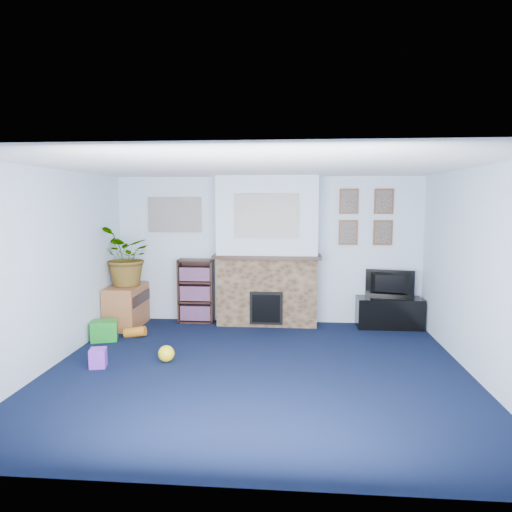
# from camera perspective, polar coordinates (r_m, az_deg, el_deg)

# --- Properties ---
(floor) EXTENTS (5.00, 4.50, 0.01)m
(floor) POSITION_cam_1_polar(r_m,az_deg,el_deg) (5.61, 0.12, -14.09)
(floor) COLOR black
(floor) RESTS_ON ground
(ceiling) EXTENTS (5.00, 4.50, 0.01)m
(ceiling) POSITION_cam_1_polar(r_m,az_deg,el_deg) (5.25, 0.12, 11.16)
(ceiling) COLOR white
(ceiling) RESTS_ON wall_back
(wall_back) EXTENTS (5.00, 0.04, 2.40)m
(wall_back) POSITION_cam_1_polar(r_m,az_deg,el_deg) (7.52, 1.49, 0.74)
(wall_back) COLOR silver
(wall_back) RESTS_ON ground
(wall_front) EXTENTS (5.00, 0.04, 2.40)m
(wall_front) POSITION_cam_1_polar(r_m,az_deg,el_deg) (3.11, -3.23, -8.27)
(wall_front) COLOR silver
(wall_front) RESTS_ON ground
(wall_left) EXTENTS (0.04, 4.50, 2.40)m
(wall_left) POSITION_cam_1_polar(r_m,az_deg,el_deg) (6.03, -24.28, -1.42)
(wall_left) COLOR silver
(wall_left) RESTS_ON ground
(wall_right) EXTENTS (0.04, 4.50, 2.40)m
(wall_right) POSITION_cam_1_polar(r_m,az_deg,el_deg) (5.68, 26.18, -2.02)
(wall_right) COLOR silver
(wall_right) RESTS_ON ground
(chimney_breast) EXTENTS (1.72, 0.50, 2.40)m
(chimney_breast) POSITION_cam_1_polar(r_m,az_deg,el_deg) (7.32, 1.40, 0.44)
(chimney_breast) COLOR brown
(chimney_breast) RESTS_ON ground
(collage_main) EXTENTS (1.00, 0.03, 0.68)m
(collage_main) POSITION_cam_1_polar(r_m,az_deg,el_deg) (7.07, 1.31, 5.05)
(collage_main) COLOR gray
(collage_main) RESTS_ON chimney_breast
(collage_left) EXTENTS (0.90, 0.03, 0.58)m
(collage_left) POSITION_cam_1_polar(r_m,az_deg,el_deg) (7.71, -10.13, 5.11)
(collage_left) COLOR gray
(collage_left) RESTS_ON wall_back
(portrait_tl) EXTENTS (0.30, 0.03, 0.40)m
(portrait_tl) POSITION_cam_1_polar(r_m,az_deg,el_deg) (7.50, 11.53, 6.71)
(portrait_tl) COLOR brown
(portrait_tl) RESTS_ON wall_back
(portrait_tr) EXTENTS (0.30, 0.03, 0.40)m
(portrait_tr) POSITION_cam_1_polar(r_m,az_deg,el_deg) (7.58, 15.69, 6.59)
(portrait_tr) COLOR brown
(portrait_tr) RESTS_ON wall_back
(portrait_bl) EXTENTS (0.30, 0.03, 0.40)m
(portrait_bl) POSITION_cam_1_polar(r_m,az_deg,el_deg) (7.52, 11.44, 2.89)
(portrait_bl) COLOR brown
(portrait_bl) RESTS_ON wall_back
(portrait_br) EXTENTS (0.30, 0.03, 0.40)m
(portrait_br) POSITION_cam_1_polar(r_m,az_deg,el_deg) (7.60, 15.57, 2.82)
(portrait_br) COLOR brown
(portrait_br) RESTS_ON wall_back
(tv_stand) EXTENTS (1.01, 0.43, 0.48)m
(tv_stand) POSITION_cam_1_polar(r_m,az_deg,el_deg) (7.62, 16.28, -6.91)
(tv_stand) COLOR black
(tv_stand) RESTS_ON ground
(television) EXTENTS (0.76, 0.25, 0.44)m
(television) POSITION_cam_1_polar(r_m,az_deg,el_deg) (7.54, 16.37, -3.38)
(television) COLOR black
(television) RESTS_ON tv_stand
(bookshelf) EXTENTS (0.58, 0.28, 1.05)m
(bookshelf) POSITION_cam_1_polar(r_m,az_deg,el_deg) (7.65, -7.46, -4.51)
(bookshelf) COLOR black
(bookshelf) RESTS_ON ground
(sideboard) EXTENTS (0.48, 0.86, 0.67)m
(sideboard) POSITION_cam_1_polar(r_m,az_deg,el_deg) (7.64, -15.87, -5.89)
(sideboard) COLOR #975730
(sideboard) RESTS_ON ground
(potted_plant) EXTENTS (0.99, 1.06, 0.95)m
(potted_plant) POSITION_cam_1_polar(r_m,az_deg,el_deg) (7.44, -15.84, -0.03)
(potted_plant) COLOR #26661E
(potted_plant) RESTS_ON sideboard
(mantel_clock) EXTENTS (0.11, 0.07, 0.15)m
(mantel_clock) POSITION_cam_1_polar(r_m,az_deg,el_deg) (7.27, 1.25, 0.69)
(mantel_clock) COLOR gold
(mantel_clock) RESTS_ON chimney_breast
(mantel_candle) EXTENTS (0.05, 0.05, 0.15)m
(mantel_candle) POSITION_cam_1_polar(r_m,az_deg,el_deg) (7.26, 3.73, 0.74)
(mantel_candle) COLOR #B2BFC6
(mantel_candle) RESTS_ON chimney_breast
(mantel_teddy) EXTENTS (0.12, 0.12, 0.12)m
(mantel_teddy) POSITION_cam_1_polar(r_m,az_deg,el_deg) (7.32, -2.55, 0.68)
(mantel_teddy) COLOR slate
(mantel_teddy) RESTS_ON chimney_breast
(mantel_can) EXTENTS (0.06, 0.06, 0.12)m
(mantel_can) POSITION_cam_1_polar(r_m,az_deg,el_deg) (7.27, 6.70, 0.55)
(mantel_can) COLOR purple
(mantel_can) RESTS_ON chimney_breast
(green_crate) EXTENTS (0.43, 0.39, 0.29)m
(green_crate) POSITION_cam_1_polar(r_m,az_deg,el_deg) (7.04, -18.43, -8.85)
(green_crate) COLOR #198C26
(green_crate) RESTS_ON ground
(toy_ball) EXTENTS (0.21, 0.21, 0.21)m
(toy_ball) POSITION_cam_1_polar(r_m,az_deg,el_deg) (5.96, -11.15, -12.01)
(toy_ball) COLOR yellow
(toy_ball) RESTS_ON ground
(toy_block) EXTENTS (0.23, 0.23, 0.23)m
(toy_block) POSITION_cam_1_polar(r_m,az_deg,el_deg) (5.99, -19.13, -11.98)
(toy_block) COLOR purple
(toy_block) RESTS_ON ground
(toy_tube) EXTENTS (0.33, 0.15, 0.19)m
(toy_tube) POSITION_cam_1_polar(r_m,az_deg,el_deg) (7.10, -14.87, -9.18)
(toy_tube) COLOR orange
(toy_tube) RESTS_ON ground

